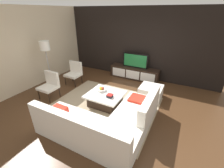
# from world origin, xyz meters

# --- Properties ---
(ground_plane) EXTENTS (14.00, 14.00, 0.00)m
(ground_plane) POSITION_xyz_m (0.00, 0.00, 0.00)
(ground_plane) COLOR #4C301C
(feature_wall_back) EXTENTS (6.40, 0.12, 2.80)m
(feature_wall_back) POSITION_xyz_m (0.00, 2.70, 1.40)
(feature_wall_back) COLOR black
(feature_wall_back) RESTS_ON ground
(side_wall_left) EXTENTS (0.12, 5.20, 2.80)m
(side_wall_left) POSITION_xyz_m (-3.20, 0.20, 1.40)
(side_wall_left) COLOR beige
(side_wall_left) RESTS_ON ground
(area_rug) EXTENTS (3.04, 2.60, 0.01)m
(area_rug) POSITION_xyz_m (-0.10, 0.00, 0.01)
(area_rug) COLOR tan
(area_rug) RESTS_ON ground
(media_console) EXTENTS (2.03, 0.45, 0.50)m
(media_console) POSITION_xyz_m (-0.00, 2.40, 0.25)
(media_console) COLOR black
(media_console) RESTS_ON ground
(television) EXTENTS (1.04, 0.06, 0.59)m
(television) POSITION_xyz_m (0.00, 2.40, 0.79)
(television) COLOR black
(television) RESTS_ON media_console
(sectional_couch) EXTENTS (2.38, 2.27, 0.82)m
(sectional_couch) POSITION_xyz_m (0.50, -0.91, 0.28)
(sectional_couch) COLOR white
(sectional_couch) RESTS_ON ground
(coffee_table) EXTENTS (1.05, 0.97, 0.38)m
(coffee_table) POSITION_xyz_m (-0.10, 0.10, 0.20)
(coffee_table) COLOR black
(coffee_table) RESTS_ON ground
(accent_chair_near) EXTENTS (0.55, 0.52, 0.87)m
(accent_chair_near) POSITION_xyz_m (-1.93, -0.32, 0.49)
(accent_chair_near) COLOR black
(accent_chair_near) RESTS_ON ground
(floor_lamp) EXTENTS (0.33, 0.33, 1.71)m
(floor_lamp) POSITION_xyz_m (-2.55, 0.25, 1.45)
(floor_lamp) COLOR #A5A5AA
(floor_lamp) RESTS_ON ground
(ottoman) EXTENTS (0.70, 0.70, 0.40)m
(ottoman) POSITION_xyz_m (1.02, 1.16, 0.20)
(ottoman) COLOR white
(ottoman) RESTS_ON ground
(fruit_bowl) EXTENTS (0.28, 0.28, 0.14)m
(fruit_bowl) POSITION_xyz_m (-0.28, 0.20, 0.43)
(fruit_bowl) COLOR silver
(fruit_bowl) RESTS_ON coffee_table
(accent_chair_far) EXTENTS (0.56, 0.50, 0.87)m
(accent_chair_far) POSITION_xyz_m (-1.93, 0.88, 0.49)
(accent_chair_far) COLOR black
(accent_chair_far) RESTS_ON ground
(book_stack) EXTENTS (0.17, 0.16, 0.09)m
(book_stack) POSITION_xyz_m (0.12, -0.02, 0.43)
(book_stack) COLOR #1E232D
(book_stack) RESTS_ON coffee_table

